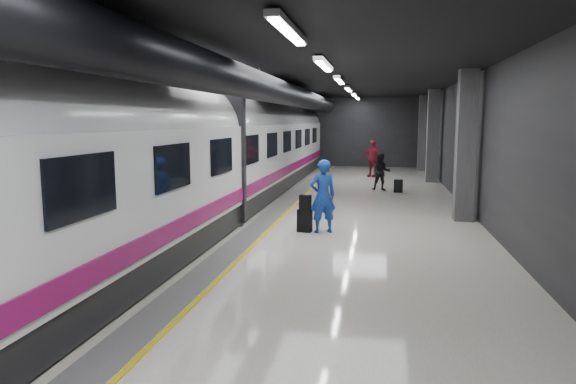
{
  "coord_description": "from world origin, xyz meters",
  "views": [
    {
      "loc": [
        2.03,
        -14.05,
        3.01
      ],
      "look_at": [
        -0.0,
        -2.71,
        1.4
      ],
      "focal_mm": 32.0,
      "sensor_mm": 36.0,
      "label": 1
    }
  ],
  "objects": [
    {
      "name": "shoulder_bag",
      "position": [
        0.07,
        -0.52,
        0.82
      ],
      "size": [
        0.34,
        0.25,
        0.4
      ],
      "primitive_type": "cube",
      "rotation": [
        0.0,
        0.0,
        -0.32
      ],
      "color": "black",
      "rests_on": "suitcase_main"
    },
    {
      "name": "suitcase_far",
      "position": [
        2.82,
        7.88,
        0.27
      ],
      "size": [
        0.37,
        0.24,
        0.54
      ],
      "primitive_type": "cube",
      "rotation": [
        0.0,
        0.0,
        -0.01
      ],
      "color": "black",
      "rests_on": "ground"
    },
    {
      "name": "traveler_far_a",
      "position": [
        2.1,
        8.44,
        0.81
      ],
      "size": [
        0.79,
        0.61,
        1.61
      ],
      "primitive_type": "imported",
      "rotation": [
        0.0,
        0.0,
        -0.0
      ],
      "color": "black",
      "rests_on": "ground"
    },
    {
      "name": "platform_hall",
      "position": [
        -0.29,
        0.96,
        3.54
      ],
      "size": [
        10.02,
        40.02,
        4.51
      ],
      "color": "black",
      "rests_on": "ground"
    },
    {
      "name": "ground",
      "position": [
        0.0,
        0.0,
        0.0
      ],
      "size": [
        40.0,
        40.0,
        0.0
      ],
      "primitive_type": "plane",
      "color": "silver",
      "rests_on": "ground"
    },
    {
      "name": "train",
      "position": [
        -3.25,
        -0.0,
        2.07
      ],
      "size": [
        3.05,
        38.0,
        4.05
      ],
      "color": "black",
      "rests_on": "ground"
    },
    {
      "name": "traveler_far_b",
      "position": [
        1.63,
        13.84,
        0.98
      ],
      "size": [
        1.24,
        0.95,
        1.97
      ],
      "primitive_type": "imported",
      "rotation": [
        0.0,
        0.0,
        -0.47
      ],
      "color": "maroon",
      "rests_on": "ground"
    },
    {
      "name": "suitcase_main",
      "position": [
        0.06,
        -0.48,
        0.31
      ],
      "size": [
        0.41,
        0.29,
        0.62
      ],
      "primitive_type": "cube",
      "rotation": [
        0.0,
        0.0,
        -0.15
      ],
      "color": "black",
      "rests_on": "ground"
    },
    {
      "name": "traveler_main",
      "position": [
        0.55,
        -0.48,
        0.99
      ],
      "size": [
        0.85,
        0.73,
        1.98
      ],
      "primitive_type": "imported",
      "rotation": [
        0.0,
        0.0,
        3.56
      ],
      "color": "#1750B3",
      "rests_on": "ground"
    }
  ]
}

